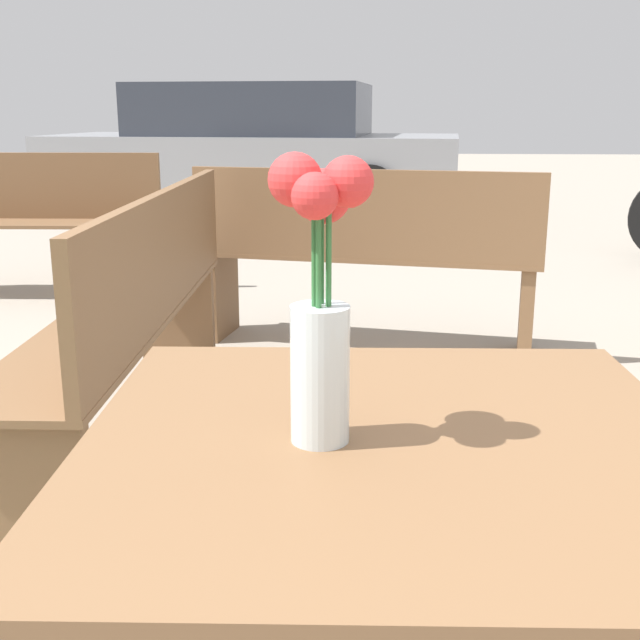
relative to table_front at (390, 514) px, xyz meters
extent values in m
cube|color=brown|center=(0.00, 0.00, 0.10)|extent=(0.82, 0.81, 0.03)
cylinder|color=brown|center=(-0.35, 0.31, -0.26)|extent=(0.05, 0.05, 0.68)
cylinder|color=brown|center=(0.32, 0.34, -0.26)|extent=(0.05, 0.05, 0.68)
cylinder|color=silver|center=(-0.09, -0.02, 0.20)|extent=(0.07, 0.07, 0.17)
cylinder|color=silver|center=(-0.09, -0.02, 0.16)|extent=(0.06, 0.06, 0.10)
cylinder|color=#337038|center=(-0.08, -0.02, 0.27)|extent=(0.01, 0.01, 0.29)
sphere|color=red|center=(-0.06, -0.02, 0.43)|extent=(0.06, 0.06, 0.06)
cylinder|color=#337038|center=(-0.09, -0.01, 0.26)|extent=(0.01, 0.01, 0.27)
sphere|color=red|center=(-0.09, 0.02, 0.41)|extent=(0.07, 0.07, 0.07)
cylinder|color=#337038|center=(-0.10, -0.02, 0.27)|extent=(0.01, 0.01, 0.29)
sphere|color=red|center=(-0.12, -0.02, 0.43)|extent=(0.06, 0.06, 0.06)
cylinder|color=#337038|center=(-0.09, -0.03, 0.26)|extent=(0.01, 0.01, 0.28)
sphere|color=red|center=(-0.09, -0.05, 0.42)|extent=(0.05, 0.05, 0.05)
cube|color=brown|center=(-0.86, 1.61, -0.16)|extent=(0.43, 1.96, 0.02)
cube|color=brown|center=(-0.71, 1.61, 0.05)|extent=(0.11, 1.95, 0.40)
cube|color=brown|center=(-0.83, 0.69, -0.38)|extent=(0.33, 0.07, 0.43)
cube|color=brown|center=(-0.90, 2.52, -0.38)|extent=(0.33, 0.07, 0.43)
cube|color=brown|center=(-0.04, 2.79, -0.16)|extent=(1.64, 0.63, 0.02)
cube|color=brown|center=(-0.07, 2.63, 0.05)|extent=(1.58, 0.31, 0.40)
cube|color=brown|center=(-0.77, 2.92, -0.38)|extent=(0.12, 0.33, 0.43)
cube|color=brown|center=(0.69, 2.66, -0.38)|extent=(0.12, 0.33, 0.43)
cube|color=brown|center=(-2.07, 3.75, -0.16)|extent=(1.52, 0.42, 0.02)
cube|color=brown|center=(-2.08, 3.91, 0.05)|extent=(1.50, 0.10, 0.40)
cube|color=brown|center=(-1.38, 3.78, -0.38)|extent=(0.07, 0.33, 0.43)
cube|color=gray|center=(-1.29, 7.73, -0.11)|extent=(4.45, 2.10, 0.70)
cube|color=#2D333D|center=(-1.29, 7.73, 0.51)|extent=(2.51, 1.77, 0.52)
cylinder|color=black|center=(-2.70, 7.07, -0.30)|extent=(0.61, 0.24, 0.60)
cylinder|color=black|center=(-2.54, 8.66, -0.30)|extent=(0.61, 0.24, 0.60)
cylinder|color=black|center=(-0.04, 6.81, -0.30)|extent=(0.61, 0.24, 0.60)
cylinder|color=black|center=(0.12, 8.40, -0.30)|extent=(0.61, 0.24, 0.60)
camera|label=1|loc=(-0.03, -0.95, 0.51)|focal=45.00mm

